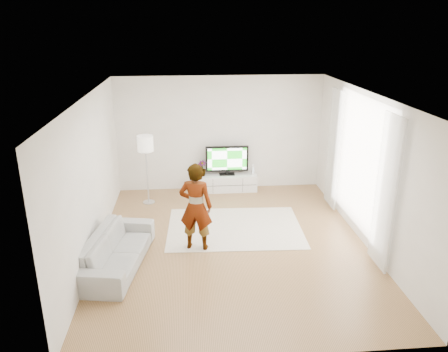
{
  "coord_description": "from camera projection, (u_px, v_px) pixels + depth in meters",
  "views": [
    {
      "loc": [
        -0.79,
        -7.34,
        3.99
      ],
      "look_at": [
        -0.12,
        0.4,
        1.23
      ],
      "focal_mm": 35.0,
      "sensor_mm": 36.0,
      "label": 1
    }
  ],
  "objects": [
    {
      "name": "player",
      "position": [
        196.0,
        207.0,
        7.86
      ],
      "size": [
        0.67,
        0.51,
        1.65
      ],
      "primitive_type": "imported",
      "rotation": [
        0.0,
        0.0,
        2.94
      ],
      "color": "#334772",
      "rests_on": "rug"
    },
    {
      "name": "sofa",
      "position": [
        117.0,
        250.0,
        7.45
      ],
      "size": [
        1.16,
        2.19,
        0.61
      ],
      "primitive_type": "imported",
      "rotation": [
        0.0,
        0.0,
        1.4
      ],
      "color": "#A5A6A1",
      "rests_on": "floor"
    },
    {
      "name": "floor",
      "position": [
        232.0,
        244.0,
        8.29
      ],
      "size": [
        6.0,
        6.0,
        0.0
      ],
      "primitive_type": "plane",
      "color": "#AF7E4F",
      "rests_on": "ground"
    },
    {
      "name": "media_console",
      "position": [
        227.0,
        183.0,
        10.83
      ],
      "size": [
        1.46,
        0.42,
        0.41
      ],
      "color": "white",
      "rests_on": "floor"
    },
    {
      "name": "wall_front",
      "position": [
        260.0,
        260.0,
        5.01
      ],
      "size": [
        5.0,
        0.02,
        2.8
      ],
      "primitive_type": "cube",
      "color": "white",
      "rests_on": "floor"
    },
    {
      "name": "floor_lamp",
      "position": [
        145.0,
        147.0,
        9.73
      ],
      "size": [
        0.36,
        0.36,
        1.6
      ],
      "color": "silver",
      "rests_on": "floor"
    },
    {
      "name": "ceiling",
      "position": [
        233.0,
        96.0,
        7.36
      ],
      "size": [
        6.0,
        6.0,
        0.0
      ],
      "primitive_type": "plane",
      "color": "white",
      "rests_on": "wall_back"
    },
    {
      "name": "rug",
      "position": [
        235.0,
        228.0,
        8.92
      ],
      "size": [
        2.78,
        2.06,
        0.01
      ],
      "primitive_type": "cube",
      "rotation": [
        0.0,
        0.0,
        -0.04
      ],
      "color": "white",
      "rests_on": "floor"
    },
    {
      "name": "television",
      "position": [
        227.0,
        159.0,
        10.66
      ],
      "size": [
        1.04,
        0.21,
        0.73
      ],
      "color": "black",
      "rests_on": "media_console"
    },
    {
      "name": "game_console",
      "position": [
        253.0,
        170.0,
        10.78
      ],
      "size": [
        0.06,
        0.17,
        0.23
      ],
      "rotation": [
        0.0,
        0.0,
        -0.02
      ],
      "color": "white",
      "rests_on": "media_console"
    },
    {
      "name": "wall_right",
      "position": [
        368.0,
        170.0,
        8.03
      ],
      "size": [
        0.02,
        6.0,
        2.8
      ],
      "primitive_type": "cube",
      "color": "white",
      "rests_on": "floor"
    },
    {
      "name": "potted_plant",
      "position": [
        202.0,
        168.0,
        10.65
      ],
      "size": [
        0.28,
        0.28,
        0.38
      ],
      "primitive_type": "imported",
      "rotation": [
        0.0,
        0.0,
        -0.37
      ],
      "color": "#3F7238",
      "rests_on": "media_console"
    },
    {
      "name": "curtain_far",
      "position": [
        334.0,
        149.0,
        9.54
      ],
      "size": [
        0.04,
        0.7,
        2.6
      ],
      "primitive_type": "cube",
      "color": "white",
      "rests_on": "floor"
    },
    {
      "name": "wall_left",
      "position": [
        91.0,
        178.0,
        7.62
      ],
      "size": [
        0.02,
        6.0,
        2.8
      ],
      "primitive_type": "cube",
      "color": "white",
      "rests_on": "floor"
    },
    {
      "name": "window",
      "position": [
        361.0,
        163.0,
        8.29
      ],
      "size": [
        0.01,
        2.6,
        2.5
      ],
      "primitive_type": "cube",
      "color": "white",
      "rests_on": "wall_right"
    },
    {
      "name": "curtain_near",
      "position": [
        386.0,
        193.0,
        7.1
      ],
      "size": [
        0.04,
        0.7,
        2.6
      ],
      "primitive_type": "cube",
      "color": "white",
      "rests_on": "floor"
    },
    {
      "name": "wall_back",
      "position": [
        220.0,
        134.0,
        10.64
      ],
      "size": [
        5.0,
        0.02,
        2.8
      ],
      "primitive_type": "cube",
      "color": "white",
      "rests_on": "floor"
    }
  ]
}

